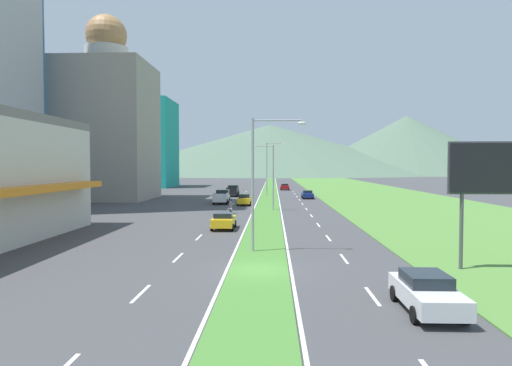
{
  "coord_description": "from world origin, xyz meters",
  "views": [
    {
      "loc": [
        0.77,
        -23.88,
        5.7
      ],
      "look_at": [
        -1.34,
        30.78,
        3.53
      ],
      "focal_mm": 31.27,
      "sensor_mm": 36.0,
      "label": 1
    }
  ],
  "objects_px": {
    "motorcycle_rider": "(231,207)",
    "car_2": "(285,187)",
    "street_lamp_mid": "(271,172)",
    "car_1": "(307,194)",
    "street_lamp_near": "(259,174)",
    "pickup_truck_0": "(233,191)",
    "street_lamp_far": "(269,165)",
    "pickup_truck_1": "(222,197)",
    "billboard_roadside": "(493,174)",
    "car_4": "(244,199)",
    "car_0": "(427,292)",
    "car_3": "(224,221)"
  },
  "relations": [
    {
      "from": "car_2",
      "to": "car_3",
      "type": "height_order",
      "value": "car_3"
    },
    {
      "from": "pickup_truck_0",
      "to": "motorcycle_rider",
      "type": "xyz_separation_m",
      "value": [
        2.53,
        -30.17,
        -0.24
      ]
    },
    {
      "from": "street_lamp_far",
      "to": "pickup_truck_0",
      "type": "relative_size",
      "value": 1.84
    },
    {
      "from": "pickup_truck_1",
      "to": "pickup_truck_0",
      "type": "bearing_deg",
      "value": -0.75
    },
    {
      "from": "car_0",
      "to": "pickup_truck_1",
      "type": "height_order",
      "value": "pickup_truck_1"
    },
    {
      "from": "car_0",
      "to": "car_4",
      "type": "xyz_separation_m",
      "value": [
        -10.09,
        46.08,
        0.05
      ]
    },
    {
      "from": "street_lamp_far",
      "to": "car_0",
      "type": "xyz_separation_m",
      "value": [
        6.81,
        -65.81,
        -4.96
      ]
    },
    {
      "from": "street_lamp_far",
      "to": "pickup_truck_0",
      "type": "bearing_deg",
      "value": -171.5
    },
    {
      "from": "car_0",
      "to": "car_2",
      "type": "relative_size",
      "value": 0.93
    },
    {
      "from": "car_3",
      "to": "pickup_truck_1",
      "type": "relative_size",
      "value": 0.76
    },
    {
      "from": "car_1",
      "to": "billboard_roadside",
      "type": "bearing_deg",
      "value": 6.47
    },
    {
      "from": "billboard_roadside",
      "to": "car_0",
      "type": "distance_m",
      "value": 10.16
    },
    {
      "from": "street_lamp_far",
      "to": "billboard_roadside",
      "type": "distance_m",
      "value": 60.13
    },
    {
      "from": "street_lamp_far",
      "to": "car_4",
      "type": "distance_m",
      "value": 20.59
    },
    {
      "from": "billboard_roadside",
      "to": "car_4",
      "type": "relative_size",
      "value": 1.71
    },
    {
      "from": "car_4",
      "to": "pickup_truck_0",
      "type": "bearing_deg",
      "value": 10.23
    },
    {
      "from": "car_0",
      "to": "car_2",
      "type": "distance_m",
      "value": 86.32
    },
    {
      "from": "pickup_truck_1",
      "to": "motorcycle_rider",
      "type": "xyz_separation_m",
      "value": [
        2.74,
        -14.3,
        -0.24
      ]
    },
    {
      "from": "car_0",
      "to": "car_3",
      "type": "distance_m",
      "value": 24.43
    },
    {
      "from": "motorcycle_rider",
      "to": "car_2",
      "type": "bearing_deg",
      "value": -8.42
    },
    {
      "from": "street_lamp_near",
      "to": "car_0",
      "type": "bearing_deg",
      "value": -59.45
    },
    {
      "from": "pickup_truck_1",
      "to": "motorcycle_rider",
      "type": "distance_m",
      "value": 14.57
    },
    {
      "from": "street_lamp_mid",
      "to": "car_1",
      "type": "bearing_deg",
      "value": 73.06
    },
    {
      "from": "street_lamp_near",
      "to": "motorcycle_rider",
      "type": "distance_m",
      "value": 23.72
    },
    {
      "from": "street_lamp_mid",
      "to": "car_4",
      "type": "xyz_separation_m",
      "value": [
        -3.78,
        7.33,
        -4.0
      ]
    },
    {
      "from": "billboard_roadside",
      "to": "car_2",
      "type": "height_order",
      "value": "billboard_roadside"
    },
    {
      "from": "car_4",
      "to": "pickup_truck_1",
      "type": "bearing_deg",
      "value": 51.34
    },
    {
      "from": "street_lamp_mid",
      "to": "street_lamp_near",
      "type": "bearing_deg",
      "value": -91.23
    },
    {
      "from": "street_lamp_far",
      "to": "pickup_truck_1",
      "type": "relative_size",
      "value": 1.84
    },
    {
      "from": "street_lamp_near",
      "to": "car_3",
      "type": "distance_m",
      "value": 11.83
    },
    {
      "from": "pickup_truck_0",
      "to": "motorcycle_rider",
      "type": "height_order",
      "value": "pickup_truck_0"
    },
    {
      "from": "pickup_truck_0",
      "to": "car_2",
      "type": "bearing_deg",
      "value": -25.38
    },
    {
      "from": "street_lamp_mid",
      "to": "pickup_truck_1",
      "type": "height_order",
      "value": "street_lamp_mid"
    },
    {
      "from": "billboard_roadside",
      "to": "car_4",
      "type": "distance_m",
      "value": 42.4
    },
    {
      "from": "car_4",
      "to": "street_lamp_mid",
      "type": "bearing_deg",
      "value": -152.72
    },
    {
      "from": "pickup_truck_0",
      "to": "car_0",
      "type": "bearing_deg",
      "value": -168.26
    },
    {
      "from": "billboard_roadside",
      "to": "pickup_truck_0",
      "type": "height_order",
      "value": "billboard_roadside"
    },
    {
      "from": "car_2",
      "to": "pickup_truck_1",
      "type": "relative_size",
      "value": 0.88
    },
    {
      "from": "car_1",
      "to": "street_lamp_far",
      "type": "bearing_deg",
      "value": -134.47
    },
    {
      "from": "motorcycle_rider",
      "to": "car_1",
      "type": "bearing_deg",
      "value": -23.85
    },
    {
      "from": "billboard_roadside",
      "to": "motorcycle_rider",
      "type": "distance_m",
      "value": 32.62
    },
    {
      "from": "car_4",
      "to": "pickup_truck_0",
      "type": "xyz_separation_m",
      "value": [
        -3.38,
        18.73,
        0.17
      ]
    },
    {
      "from": "billboard_roadside",
      "to": "pickup_truck_1",
      "type": "distance_m",
      "value": 46.43
    },
    {
      "from": "billboard_roadside",
      "to": "car_1",
      "type": "height_order",
      "value": "billboard_roadside"
    },
    {
      "from": "car_2",
      "to": "motorcycle_rider",
      "type": "distance_m",
      "value": 52.18
    },
    {
      "from": "street_lamp_mid",
      "to": "car_1",
      "type": "height_order",
      "value": "street_lamp_mid"
    },
    {
      "from": "car_2",
      "to": "pickup_truck_0",
      "type": "xyz_separation_m",
      "value": [
        -10.17,
        -21.45,
        0.22
      ]
    },
    {
      "from": "car_2",
      "to": "car_4",
      "type": "bearing_deg",
      "value": -9.6
    },
    {
      "from": "street_lamp_near",
      "to": "pickup_truck_0",
      "type": "relative_size",
      "value": 1.63
    },
    {
      "from": "street_lamp_near",
      "to": "pickup_truck_0",
      "type": "xyz_separation_m",
      "value": [
        -6.58,
        53.13,
        -4.16
      ]
    }
  ]
}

